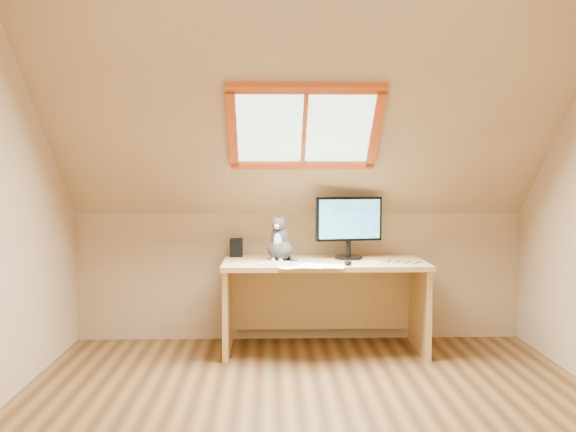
{
  "coord_description": "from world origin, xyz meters",
  "views": [
    {
      "loc": [
        -0.23,
        -3.28,
        1.33
      ],
      "look_at": [
        -0.11,
        1.0,
        1.03
      ],
      "focal_mm": 40.0,
      "sensor_mm": 36.0,
      "label": 1
    }
  ],
  "objects": [
    {
      "name": "graphics_tablet",
      "position": [
        -0.17,
        1.2,
        0.68
      ],
      "size": [
        0.31,
        0.25,
        0.01
      ],
      "primitive_type": "cube",
      "rotation": [
        0.0,
        0.0,
        -0.2
      ],
      "color": "#B2B2B7",
      "rests_on": "desk"
    },
    {
      "name": "ground",
      "position": [
        0.0,
        0.0,
        0.0
      ],
      "size": [
        3.5,
        3.5,
        0.0
      ],
      "primitive_type": "plane",
      "color": "brown",
      "rests_on": "ground"
    },
    {
      "name": "monitor",
      "position": [
        0.36,
        1.48,
        0.94
      ],
      "size": [
        0.5,
        0.21,
        0.46
      ],
      "color": "black",
      "rests_on": "desk"
    },
    {
      "name": "mouse",
      "position": [
        0.31,
        1.16,
        0.69
      ],
      "size": [
        0.08,
        0.1,
        0.03
      ],
      "primitive_type": "ellipsoid",
      "rotation": [
        0.0,
        0.0,
        -0.27
      ],
      "color": "black",
      "rests_on": "desk"
    },
    {
      "name": "cat",
      "position": [
        -0.16,
        1.41,
        0.8
      ],
      "size": [
        0.24,
        0.27,
        0.35
      ],
      "color": "#3E3937",
      "rests_on": "desk"
    },
    {
      "name": "desk_speaker",
      "position": [
        -0.49,
        1.63,
        0.74
      ],
      "size": [
        0.1,
        0.1,
        0.14
      ],
      "primitive_type": "cube",
      "rotation": [
        0.0,
        0.0,
        0.0
      ],
      "color": "black",
      "rests_on": "desk"
    },
    {
      "name": "cables",
      "position": [
        0.63,
        1.26,
        0.68
      ],
      "size": [
        0.51,
        0.26,
        0.01
      ],
      "color": "silver",
      "rests_on": "desk"
    },
    {
      "name": "papers",
      "position": [
        0.05,
        1.12,
        0.68
      ],
      "size": [
        0.35,
        0.3,
        0.01
      ],
      "color": "white",
      "rests_on": "desk"
    },
    {
      "name": "room_shell",
      "position": [
        0.0,
        -0.09,
        1.43
      ],
      "size": [
        3.52,
        3.52,
        2.41
      ],
      "color": "tan",
      "rests_on": "ground"
    },
    {
      "name": "desk",
      "position": [
        0.17,
        1.44,
        0.46
      ],
      "size": [
        1.48,
        0.65,
        0.68
      ],
      "color": "#E0BA6A",
      "rests_on": "ground"
    }
  ]
}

